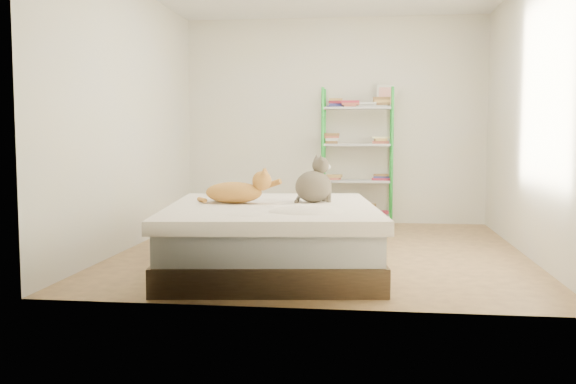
% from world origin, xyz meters
% --- Properties ---
extents(room, '(3.81, 4.21, 2.61)m').
position_xyz_m(room, '(0.00, 0.00, 1.30)').
color(room, tan).
rests_on(room, ground).
extents(bed, '(1.94, 2.31, 0.54)m').
position_xyz_m(bed, '(-0.35, -0.90, 0.27)').
color(bed, brown).
rests_on(bed, ground).
extents(orange_cat, '(0.58, 0.32, 0.23)m').
position_xyz_m(orange_cat, '(-0.69, -0.81, 0.65)').
color(orange_cat, gold).
rests_on(orange_cat, bed).
extents(grey_cat, '(0.45, 0.43, 0.40)m').
position_xyz_m(grey_cat, '(-0.03, -0.66, 0.74)').
color(grey_cat, '#6B6251').
rests_on(grey_cat, bed).
extents(shelf_unit, '(0.89, 0.36, 1.74)m').
position_xyz_m(shelf_unit, '(0.31, 1.88, 0.88)').
color(shelf_unit, green).
rests_on(shelf_unit, ground).
extents(cardboard_box, '(0.54, 0.52, 0.41)m').
position_xyz_m(cardboard_box, '(0.25, 0.78, 0.18)').
color(cardboard_box, '#A7854D').
rests_on(cardboard_box, ground).
extents(white_bin, '(0.36, 0.33, 0.36)m').
position_xyz_m(white_bin, '(-1.40, 1.85, 0.18)').
color(white_bin, silver).
rests_on(white_bin, ground).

